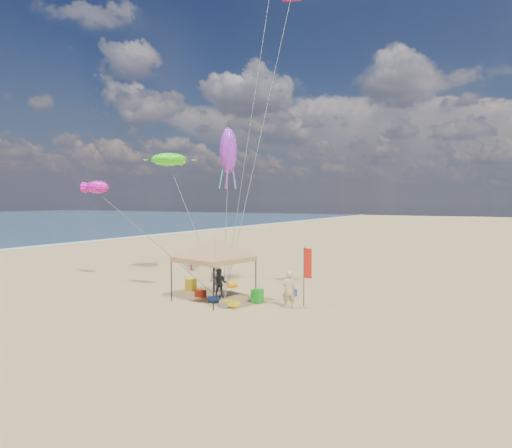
% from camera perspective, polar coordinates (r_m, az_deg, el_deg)
% --- Properties ---
extents(ground, '(280.00, 280.00, 0.00)m').
position_cam_1_polar(ground, '(23.89, -3.60, -9.96)').
color(ground, tan).
rests_on(ground, ground).
extents(canopy_tent, '(6.24, 6.24, 3.92)m').
position_cam_1_polar(canopy_tent, '(24.89, -5.13, -1.83)').
color(canopy_tent, black).
rests_on(canopy_tent, ground).
extents(feather_flag, '(0.46, 0.08, 2.98)m').
position_cam_1_polar(feather_flag, '(23.70, 6.15, -5.17)').
color(feather_flag, black).
rests_on(feather_flag, ground).
extents(cooler_red, '(0.54, 0.38, 0.38)m').
position_cam_1_polar(cooler_red, '(26.30, -6.71, -8.35)').
color(cooler_red, '#AF260E').
rests_on(cooler_red, ground).
extents(cooler_blue, '(0.54, 0.38, 0.38)m').
position_cam_1_polar(cooler_blue, '(26.47, 4.28, -8.26)').
color(cooler_blue, '#1448A4').
rests_on(cooler_blue, ground).
extents(bag_navy, '(0.69, 0.54, 0.36)m').
position_cam_1_polar(bag_navy, '(24.74, -5.08, -9.08)').
color(bag_navy, '#0D183B').
rests_on(bag_navy, ground).
extents(bag_orange, '(0.54, 0.69, 0.36)m').
position_cam_1_polar(bag_orange, '(28.86, -2.91, -7.33)').
color(bag_orange, orange).
rests_on(bag_orange, ground).
extents(chair_green, '(0.50, 0.50, 0.70)m').
position_cam_1_polar(chair_green, '(24.68, 0.16, -8.70)').
color(chair_green, '#198E1A').
rests_on(chair_green, ground).
extents(chair_yellow, '(0.50, 0.50, 0.70)m').
position_cam_1_polar(chair_yellow, '(28.14, -7.86, -7.27)').
color(chair_yellow, yellow).
rests_on(chair_yellow, ground).
extents(crate_grey, '(0.34, 0.30, 0.28)m').
position_cam_1_polar(crate_grey, '(23.58, -3.95, -9.78)').
color(crate_grey, slate).
rests_on(crate_grey, ground).
extents(beach_cart, '(0.90, 0.50, 0.24)m').
position_cam_1_polar(beach_cart, '(23.78, -3.23, -9.52)').
color(beach_cart, yellow).
rests_on(beach_cart, ground).
extents(person_near_a, '(0.81, 0.77, 1.86)m').
position_cam_1_polar(person_near_a, '(23.43, 3.96, -7.89)').
color(person_near_a, tan).
rests_on(person_near_a, ground).
extents(person_near_b, '(0.93, 0.82, 1.60)m').
position_cam_1_polar(person_near_b, '(25.92, -4.41, -7.14)').
color(person_near_b, '#333E46').
rests_on(person_near_b, ground).
extents(person_near_c, '(1.11, 0.79, 1.55)m').
position_cam_1_polar(person_near_c, '(27.68, -4.63, -6.53)').
color(person_near_c, beige).
rests_on(person_near_c, ground).
extents(person_far_a, '(0.61, 0.94, 1.48)m').
position_cam_1_polar(person_far_a, '(35.95, -7.79, -4.40)').
color(person_far_a, '#A64340').
rests_on(person_far_a, ground).
extents(turtle_kite, '(2.73, 2.27, 0.85)m').
position_cam_1_polar(turtle_kite, '(32.54, -10.51, 7.68)').
color(turtle_kite, '#36FC15').
rests_on(turtle_kite, ground).
extents(fish_kite, '(2.01, 1.39, 0.81)m').
position_cam_1_polar(fish_kite, '(31.77, -18.63, 4.25)').
color(fish_kite, '#D711A7').
rests_on(fish_kite, ground).
extents(squid_kite, '(1.48, 1.48, 2.97)m').
position_cam_1_polar(squid_kite, '(31.26, -3.36, 8.88)').
color(squid_kite, purple).
rests_on(squid_kite, ground).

